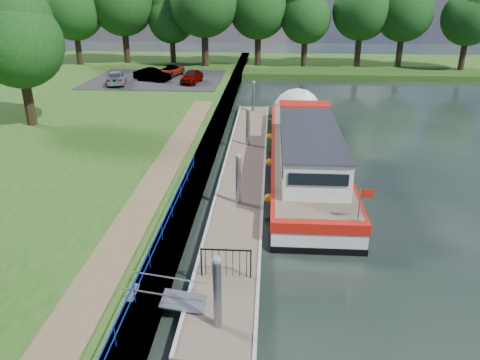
# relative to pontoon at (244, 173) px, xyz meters

# --- Properties ---
(ground) EXTENTS (160.00, 160.00, 0.00)m
(ground) POSITION_rel_pontoon_xyz_m (0.00, -13.00, -0.18)
(ground) COLOR black
(ground) RESTS_ON ground
(bank_edge) EXTENTS (1.10, 90.00, 0.78)m
(bank_edge) POSITION_rel_pontoon_xyz_m (-2.55, 2.00, 0.20)
(bank_edge) COLOR #473D2D
(bank_edge) RESTS_ON ground
(far_bank) EXTENTS (60.00, 18.00, 0.60)m
(far_bank) POSITION_rel_pontoon_xyz_m (12.00, 39.00, 0.12)
(far_bank) COLOR #234714
(far_bank) RESTS_ON ground
(footpath) EXTENTS (1.60, 40.00, 0.05)m
(footpath) POSITION_rel_pontoon_xyz_m (-4.40, -5.00, 0.62)
(footpath) COLOR brown
(footpath) RESTS_ON riverbank
(carpark) EXTENTS (14.00, 12.00, 0.06)m
(carpark) POSITION_rel_pontoon_xyz_m (-11.00, 25.00, 0.62)
(carpark) COLOR black
(carpark) RESTS_ON riverbank
(blue_fence) EXTENTS (0.04, 18.04, 0.72)m
(blue_fence) POSITION_rel_pontoon_xyz_m (-2.75, -10.00, 1.13)
(blue_fence) COLOR #0C2DBF
(blue_fence) RESTS_ON riverbank
(pontoon) EXTENTS (2.50, 30.00, 0.56)m
(pontoon) POSITION_rel_pontoon_xyz_m (0.00, 0.00, 0.00)
(pontoon) COLOR brown
(pontoon) RESTS_ON ground
(mooring_piles) EXTENTS (0.30, 27.30, 3.55)m
(mooring_piles) POSITION_rel_pontoon_xyz_m (0.00, 0.00, 1.10)
(mooring_piles) COLOR gray
(mooring_piles) RESTS_ON ground
(gangway) EXTENTS (2.58, 1.00, 0.92)m
(gangway) POSITION_rel_pontoon_xyz_m (-1.85, -12.50, 0.44)
(gangway) COLOR #A5A8AD
(gangway) RESTS_ON ground
(gate_panel) EXTENTS (1.85, 0.05, 1.15)m
(gate_panel) POSITION_rel_pontoon_xyz_m (-0.00, -10.80, 0.97)
(gate_panel) COLOR black
(gate_panel) RESTS_ON ground
(barge) EXTENTS (4.36, 21.15, 4.78)m
(barge) POSITION_rel_pontoon_xyz_m (3.60, 1.98, 0.90)
(barge) COLOR black
(barge) RESTS_ON ground
(horizon_trees) EXTENTS (54.38, 10.03, 12.87)m
(horizon_trees) POSITION_rel_pontoon_xyz_m (-1.61, 35.68, 7.76)
(horizon_trees) COLOR #332316
(horizon_trees) RESTS_ON ground
(bank_tree_a) EXTENTS (6.12, 6.12, 9.72)m
(bank_tree_a) POSITION_rel_pontoon_xyz_m (-15.99, 7.08, 6.84)
(bank_tree_a) COLOR #332316
(bank_tree_a) RESTS_ON riverbank
(car_a) EXTENTS (2.15, 4.12, 1.34)m
(car_a) POSITION_rel_pontoon_xyz_m (-6.76, 23.00, 1.32)
(car_a) COLOR #999999
(car_a) RESTS_ON carpark
(car_b) EXTENTS (4.23, 2.68, 1.32)m
(car_b) POSITION_rel_pontoon_xyz_m (-11.11, 23.82, 1.31)
(car_b) COLOR #999999
(car_b) RESTS_ON carpark
(car_c) EXTENTS (2.86, 4.91, 1.34)m
(car_c) POSITION_rel_pontoon_xyz_m (-14.36, 21.82, 1.32)
(car_c) COLOR #999999
(car_c) RESTS_ON carpark
(car_d) EXTENTS (3.13, 4.64, 1.18)m
(car_d) POSITION_rel_pontoon_xyz_m (-9.91, 26.58, 1.24)
(car_d) COLOR #999999
(car_d) RESTS_ON carpark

